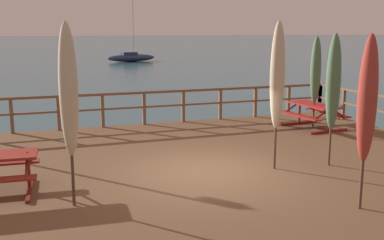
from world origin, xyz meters
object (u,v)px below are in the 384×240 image
(patio_umbrella_tall_front, at_px, (68,91))
(patio_umbrella_short_mid, at_px, (277,76))
(patio_umbrella_short_front, at_px, (316,70))
(patio_umbrella_tall_back_right, at_px, (367,100))
(picnic_table_front_right, at_px, (314,111))
(sailboat_distant, at_px, (131,57))
(patio_umbrella_short_back, at_px, (333,83))

(patio_umbrella_tall_front, relative_size, patio_umbrella_short_mid, 0.98)
(patio_umbrella_tall_front, relative_size, patio_umbrella_short_front, 1.12)
(patio_umbrella_short_front, distance_m, patio_umbrella_tall_back_right, 6.76)
(picnic_table_front_right, distance_m, patio_umbrella_tall_front, 9.01)
(patio_umbrella_short_front, bearing_deg, patio_umbrella_short_mid, -133.96)
(picnic_table_front_right, xyz_separation_m, patio_umbrella_short_front, (-0.05, -0.04, 1.27))
(patio_umbrella_short_front, bearing_deg, patio_umbrella_tall_front, -151.43)
(picnic_table_front_right, relative_size, patio_umbrella_short_mid, 0.59)
(patio_umbrella_tall_front, distance_m, sailboat_distant, 48.24)
(picnic_table_front_right, distance_m, sailboat_distant, 42.75)
(picnic_table_front_right, xyz_separation_m, patio_umbrella_tall_back_right, (-3.13, -6.06, 1.35))
(patio_umbrella_short_mid, relative_size, sailboat_distant, 0.42)
(patio_umbrella_short_back, bearing_deg, patio_umbrella_short_mid, 172.26)
(patio_umbrella_tall_back_right, bearing_deg, patio_umbrella_tall_front, 158.95)
(patio_umbrella_short_front, distance_m, sailboat_distant, 42.84)
(sailboat_distant, bearing_deg, patio_umbrella_tall_back_right, -97.61)
(patio_umbrella_tall_front, xyz_separation_m, patio_umbrella_short_mid, (4.44, 0.79, 0.03))
(patio_umbrella_tall_back_right, bearing_deg, patio_umbrella_short_back, 65.68)
(patio_umbrella_short_front, height_order, patio_umbrella_short_mid, patio_umbrella_short_mid)
(patio_umbrella_tall_back_right, xyz_separation_m, sailboat_distant, (6.51, 48.68, -2.07))
(patio_umbrella_tall_front, distance_m, patio_umbrella_tall_back_right, 5.00)
(patio_umbrella_tall_front, bearing_deg, patio_umbrella_short_back, 6.05)
(patio_umbrella_tall_front, height_order, patio_umbrella_short_mid, patio_umbrella_short_mid)
(patio_umbrella_short_back, relative_size, sailboat_distant, 0.39)
(picnic_table_front_right, bearing_deg, patio_umbrella_short_front, -137.53)
(patio_umbrella_tall_back_right, distance_m, patio_umbrella_short_mid, 2.60)
(picnic_table_front_right, xyz_separation_m, patio_umbrella_tall_front, (-7.80, -4.27, 1.48))
(patio_umbrella_short_front, bearing_deg, picnic_table_front_right, 42.47)
(patio_umbrella_tall_back_right, relative_size, sailboat_distant, 0.39)
(patio_umbrella_short_front, relative_size, patio_umbrella_short_back, 0.96)
(patio_umbrella_short_mid, distance_m, patio_umbrella_short_back, 1.33)
(picnic_table_front_right, height_order, patio_umbrella_tall_front, patio_umbrella_tall_front)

